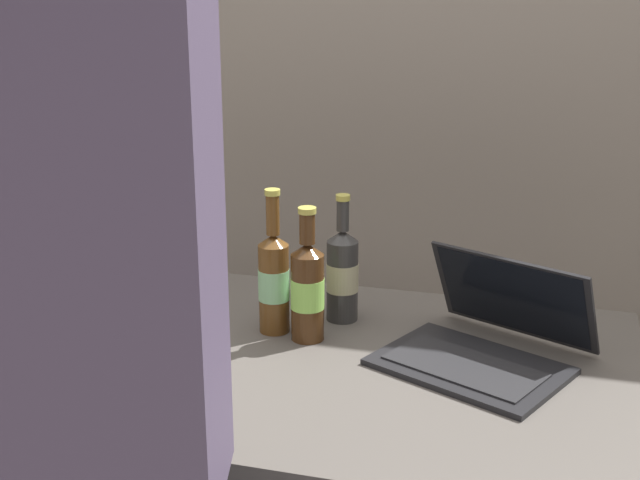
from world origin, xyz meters
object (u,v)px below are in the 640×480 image
(beer_bottle_dark, at_px, (342,273))
(person_figure, at_px, (64,470))
(beer_bottle_amber, at_px, (308,288))
(beer_bottle_brown, at_px, (274,279))
(laptop, at_px, (485,340))

(beer_bottle_dark, height_order, person_figure, person_figure)
(person_figure, bearing_deg, beer_bottle_amber, 81.87)
(beer_bottle_brown, relative_size, beer_bottle_amber, 1.09)
(person_figure, bearing_deg, beer_bottle_brown, 88.04)
(laptop, relative_size, person_figure, 0.26)
(beer_bottle_dark, bearing_deg, beer_bottle_amber, -109.48)
(beer_bottle_brown, relative_size, person_figure, 0.18)
(beer_bottle_amber, bearing_deg, person_figure, -98.13)
(laptop, bearing_deg, beer_bottle_brown, 176.86)
(laptop, bearing_deg, beer_bottle_amber, 179.47)
(beer_bottle_brown, bearing_deg, beer_bottle_dark, 39.40)
(beer_bottle_dark, xyz_separation_m, person_figure, (-0.15, -0.89, 0.02))
(beer_bottle_dark, distance_m, person_figure, 0.90)
(laptop, xyz_separation_m, beer_bottle_amber, (-0.37, 0.00, 0.07))
(beer_bottle_amber, relative_size, person_figure, 0.17)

